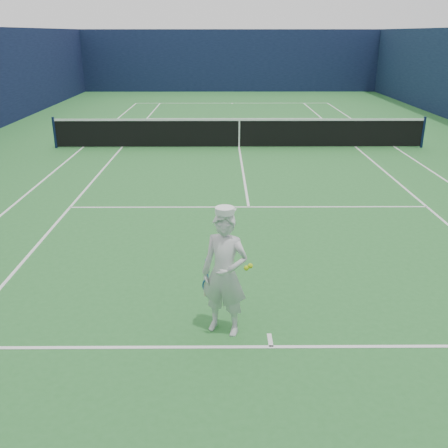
# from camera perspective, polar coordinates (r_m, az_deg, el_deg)

# --- Properties ---
(ground) EXTENTS (80.00, 80.00, 0.00)m
(ground) POSITION_cam_1_polar(r_m,az_deg,el_deg) (17.67, 1.74, 8.71)
(ground) COLOR #2A702F
(ground) RESTS_ON ground
(court_markings) EXTENTS (11.03, 23.83, 0.01)m
(court_markings) POSITION_cam_1_polar(r_m,az_deg,el_deg) (17.67, 1.74, 8.73)
(court_markings) COLOR white
(court_markings) RESTS_ON ground
(windscreen_fence) EXTENTS (20.12, 36.12, 4.00)m
(windscreen_fence) POSITION_cam_1_polar(r_m,az_deg,el_deg) (17.36, 1.81, 15.18)
(windscreen_fence) COLOR #0E1736
(windscreen_fence) RESTS_ON ground
(tennis_net) EXTENTS (12.88, 0.09, 1.07)m
(tennis_net) POSITION_cam_1_polar(r_m,az_deg,el_deg) (17.56, 1.76, 10.48)
(tennis_net) COLOR #141E4C
(tennis_net) RESTS_ON ground
(tennis_player) EXTENTS (0.72, 0.69, 1.75)m
(tennis_player) POSITION_cam_1_polar(r_m,az_deg,el_deg) (6.46, 0.08, -5.65)
(tennis_player) COLOR silver
(tennis_player) RESTS_ON ground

